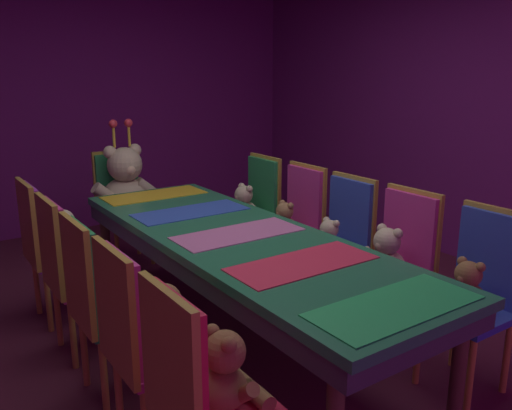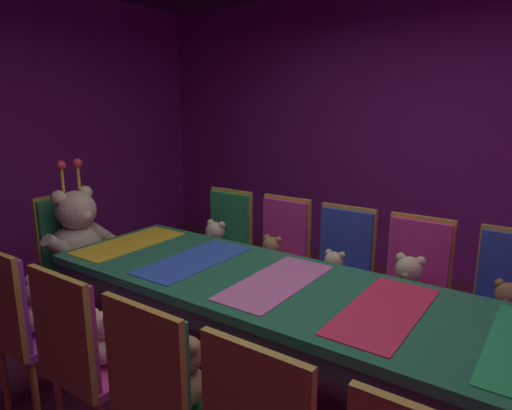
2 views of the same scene
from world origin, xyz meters
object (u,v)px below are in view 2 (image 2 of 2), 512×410
object	(u,v)px
teddy_right_0	(507,310)
teddy_right_4	(215,242)
chair_left_2	(162,390)
teddy_left_3	(107,340)
teddy_left_2	(187,374)
chair_right_3	(281,248)
chair_left_4	(17,317)
king_teddy_bear	(79,232)
teddy_right_1	(408,285)
throne_chair	(68,244)
banquet_table	(276,297)
chair_right_1	(415,277)
teddy_left_4	(44,307)
teddy_right_3	(271,256)
chair_right_2	(342,262)
teddy_right_2	(333,272)
chair_right_4	(226,237)
chair_right_0	(510,297)
chair_left_3	(80,349)

from	to	relation	value
teddy_right_0	teddy_right_4	distance (m)	2.07
chair_left_2	teddy_left_3	world-z (taller)	chair_left_2
teddy_left_2	chair_right_3	bearing A→B (deg)	18.54
chair_left_4	king_teddy_bear	size ratio (longest dim) A/B	1.21
teddy_right_1	throne_chair	distance (m)	2.55
banquet_table	teddy_right_4	size ratio (longest dim) A/B	8.64
teddy_left_3	chair_right_1	xyz separation A→B (m)	(1.60, -1.00, 0.02)
teddy_left_4	teddy_right_3	bearing A→B (deg)	-20.10
teddy_right_1	teddy_right_3	size ratio (longest dim) A/B	1.22
chair_right_2	throne_chair	distance (m)	2.13
teddy_right_2	chair_right_3	world-z (taller)	chair_right_3
teddy_right_0	chair_right_4	size ratio (longest dim) A/B	0.30
chair_right_3	teddy_right_2	bearing A→B (deg)	72.87
chair_right_1	chair_right_4	size ratio (longest dim) A/B	1.00
chair_left_2	king_teddy_bear	size ratio (longest dim) A/B	1.21
teddy_left_3	chair_right_1	size ratio (longest dim) A/B	0.29
chair_right_4	king_teddy_bear	bearing A→B (deg)	-41.43
teddy_left_3	chair_right_4	xyz separation A→B (m)	(1.58, 0.53, 0.02)
teddy_right_0	chair_right_1	xyz separation A→B (m)	(0.13, 0.54, 0.02)
teddy_right_0	chair_right_4	bearing A→B (deg)	-93.27
chair_right_0	chair_right_2	xyz separation A→B (m)	(-0.02, 1.04, 0.00)
teddy_left_2	teddy_left_4	bearing A→B (deg)	90.10
banquet_table	king_teddy_bear	bearing A→B (deg)	90.00
teddy_right_4	chair_left_4	bearing A→B (deg)	-0.44
banquet_table	king_teddy_bear	size ratio (longest dim) A/B	3.46
chair_right_2	chair_right_3	distance (m)	0.51
chair_left_2	teddy_left_3	bearing A→B (deg)	74.92
teddy_right_4	chair_right_2	bearing A→B (deg)	98.24
chair_right_0	chair_right_4	xyz separation A→B (m)	(-0.03, 2.07, 0.00)
banquet_table	chair_left_2	size ratio (longest dim) A/B	2.86
teddy_left_4	teddy_right_0	xyz separation A→B (m)	(1.47, -2.08, -0.02)
teddy_right_3	teddy_right_2	bearing A→B (deg)	88.26
chair_right_2	teddy_right_2	xyz separation A→B (m)	(-0.14, 0.00, -0.03)
king_teddy_bear	chair_left_2	bearing A→B (deg)	-25.75
chair_right_1	king_teddy_bear	distance (m)	2.45
banquet_table	chair_left_4	xyz separation A→B (m)	(-0.88, 1.05, -0.06)
chair_left_4	teddy_right_2	distance (m)	1.91
teddy_right_0	chair_right_3	bearing A→B (deg)	-95.15
teddy_left_2	teddy_right_4	world-z (taller)	teddy_left_2
teddy_right_0	chair_right_3	world-z (taller)	chair_right_3
chair_right_0	throne_chair	xyz separation A→B (m)	(-0.88, 2.99, 0.00)
banquet_table	chair_right_0	world-z (taller)	chair_right_0
teddy_left_4	chair_right_1	size ratio (longest dim) A/B	0.34
chair_right_1	throne_chair	size ratio (longest dim) A/B	1.00
banquet_table	teddy_right_1	xyz separation A→B (m)	(0.72, -0.50, -0.06)
chair_right_0	chair_right_2	distance (m)	1.04
chair_left_4	chair_right_1	xyz separation A→B (m)	(1.74, -1.54, 0.00)
chair_left_3	chair_right_4	bearing A→B (deg)	17.07
king_teddy_bear	chair_left_3	bearing A→B (deg)	-34.28
king_teddy_bear	chair_right_0	bearing A→B (deg)	17.26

